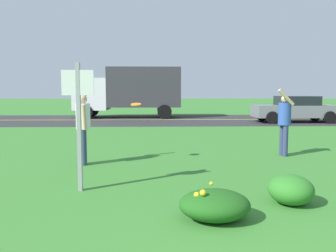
% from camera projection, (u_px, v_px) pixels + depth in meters
% --- Properties ---
extents(ground_plane, '(120.00, 120.00, 0.00)m').
position_uv_depth(ground_plane, '(195.00, 146.00, 11.62)').
color(ground_plane, '#387A2D').
extents(highway_strip, '(120.00, 8.00, 0.01)m').
position_uv_depth(highway_strip, '(177.00, 120.00, 21.63)').
color(highway_strip, '#2D2D30').
rests_on(highway_strip, ground).
extents(highway_center_stripe, '(120.00, 0.16, 0.00)m').
position_uv_depth(highway_center_stripe, '(177.00, 120.00, 21.63)').
color(highway_center_stripe, yellow).
rests_on(highway_center_stripe, ground).
extents(daylily_clump_front_right, '(0.71, 0.75, 0.47)m').
position_uv_depth(daylily_clump_front_right, '(291.00, 190.00, 5.71)').
color(daylily_clump_front_right, '#2D7526').
rests_on(daylily_clump_front_right, ground).
extents(daylily_clump_front_center, '(1.00, 0.86, 0.48)m').
position_uv_depth(daylily_clump_front_center, '(215.00, 205.00, 5.03)').
color(daylily_clump_front_center, '#1E5619').
rests_on(daylily_clump_front_center, ground).
extents(sign_post_near_path, '(0.56, 0.10, 2.28)m').
position_uv_depth(sign_post_near_path, '(79.00, 114.00, 6.37)').
color(sign_post_near_path, '#93969B').
rests_on(sign_post_near_path, ground).
extents(person_thrower_white_shirt, '(0.39, 0.53, 1.96)m').
position_uv_depth(person_thrower_white_shirt, '(83.00, 123.00, 8.66)').
color(person_thrower_white_shirt, silver).
rests_on(person_thrower_white_shirt, ground).
extents(person_catcher_blue_shirt, '(0.49, 0.54, 1.83)m').
position_uv_depth(person_catcher_blue_shirt, '(284.00, 119.00, 9.82)').
color(person_catcher_blue_shirt, '#2D4C9E').
rests_on(person_catcher_blue_shirt, ground).
extents(frisbee_orange, '(0.26, 0.26, 0.08)m').
position_uv_depth(frisbee_orange, '(136.00, 104.00, 8.91)').
color(frisbee_orange, orange).
extents(car_gray_center_left, '(4.50, 2.00, 1.45)m').
position_uv_depth(car_gray_center_left, '(295.00, 109.00, 19.98)').
color(car_gray_center_left, slate).
rests_on(car_gray_center_left, ground).
extents(box_truck_white, '(6.70, 2.46, 3.20)m').
position_uv_depth(box_truck_white, '(130.00, 90.00, 23.14)').
color(box_truck_white, silver).
rests_on(box_truck_white, ground).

